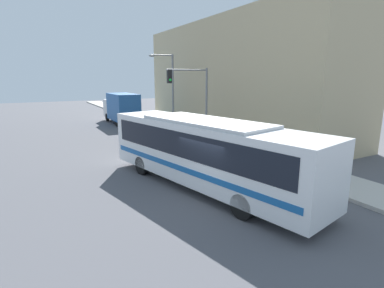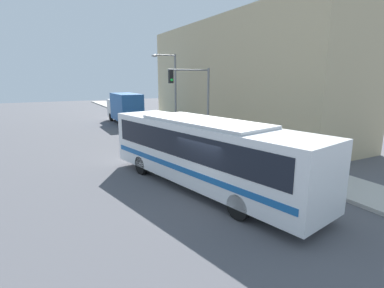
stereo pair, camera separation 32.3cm
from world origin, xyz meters
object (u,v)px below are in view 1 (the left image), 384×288
object	(u,v)px
city_bus	(205,149)
street_lamp	(170,86)
delivery_truck	(121,107)
pedestrian_near_corner	(182,121)
parking_meter	(213,132)
fire_hydrant	(248,150)
traffic_light_pole	(194,92)

from	to	relation	value
city_bus	street_lamp	bearing A→B (deg)	59.20
delivery_truck	pedestrian_near_corner	xyz separation A→B (m)	(3.45, -7.89, -0.72)
street_lamp	parking_meter	bearing A→B (deg)	-89.54
delivery_truck	fire_hydrant	distance (m)	18.62
pedestrian_near_corner	street_lamp	bearing A→B (deg)	149.42
city_bus	traffic_light_pole	distance (m)	9.15
city_bus	pedestrian_near_corner	world-z (taller)	city_bus
delivery_truck	traffic_light_pole	world-z (taller)	traffic_light_pole
parking_meter	city_bus	bearing A→B (deg)	-125.50
pedestrian_near_corner	fire_hydrant	bearing A→B (deg)	-94.90
delivery_truck	street_lamp	bearing A→B (deg)	-71.26
city_bus	delivery_truck	distance (m)	21.43
pedestrian_near_corner	traffic_light_pole	bearing A→B (deg)	-108.97
parking_meter	street_lamp	world-z (taller)	street_lamp
delivery_truck	parking_meter	world-z (taller)	delivery_truck
parking_meter	street_lamp	bearing A→B (deg)	90.46
fire_hydrant	parking_meter	distance (m)	3.96
delivery_truck	street_lamp	size ratio (longest dim) A/B	1.05
delivery_truck	parking_meter	bearing A→B (deg)	-80.04
traffic_light_pole	street_lamp	world-z (taller)	street_lamp
parking_meter	pedestrian_near_corner	size ratio (longest dim) A/B	0.80
street_lamp	pedestrian_near_corner	xyz separation A→B (m)	(0.96, -0.57, -3.15)
street_lamp	pedestrian_near_corner	size ratio (longest dim) A/B	3.93
street_lamp	pedestrian_near_corner	bearing A→B (deg)	-30.58
fire_hydrant	traffic_light_pole	size ratio (longest dim) A/B	0.14
parking_meter	traffic_light_pole	bearing A→B (deg)	128.89
fire_hydrant	parking_meter	size ratio (longest dim) A/B	0.57
fire_hydrant	traffic_light_pole	distance (m)	6.17
delivery_truck	street_lamp	world-z (taller)	street_lamp
delivery_truck	street_lamp	xyz separation A→B (m)	(2.49, -7.33, 2.43)
traffic_light_pole	parking_meter	world-z (taller)	traffic_light_pole
delivery_truck	parking_meter	xyz separation A→B (m)	(2.54, -14.48, -0.67)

